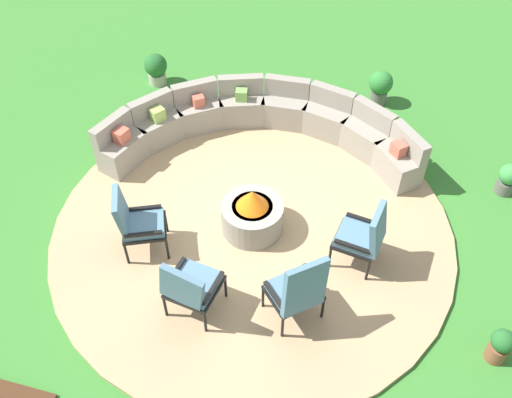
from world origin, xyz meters
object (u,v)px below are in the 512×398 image
Objects in this scene: lounge_chair_front_left at (136,221)px; lounge_chair_back_left at (298,290)px; fire_pit at (252,214)px; lounge_chair_back_right at (364,235)px; potted_plant_1 at (501,345)px; potted_plant_2 at (156,68)px; lounge_chair_front_right at (190,286)px; potted_plant_3 at (380,86)px; curved_stone_bench at (261,125)px; potted_plant_0 at (508,178)px.

lounge_chair_front_left is 0.90× the size of lounge_chair_back_left.
lounge_chair_back_right is at bearing -7.21° from fire_pit.
lounge_chair_back_left is at bearing -54.66° from fire_pit.
potted_plant_1 is at bearing 61.40° from lounge_chair_front_left.
lounge_chair_back_right reaches higher than potted_plant_2.
lounge_chair_back_right is at bearing -37.76° from potted_plant_2.
lounge_chair_front_right is at bearing -174.61° from potted_plant_1.
lounge_chair_front_right reaches higher than potted_plant_3.
curved_stone_bench is 3.45m from lounge_chair_back_left.
potted_plant_3 is (-1.92, 4.75, 0.08)m from potted_plant_1.
lounge_chair_front_right reaches higher than curved_stone_bench.
fire_pit is 1.93m from curved_stone_bench.
lounge_chair_back_left is at bearing 158.95° from lounge_chair_back_right.
potted_plant_2 is at bearing 144.50° from potted_plant_1.
potted_plant_1 is at bearing -93.96° from potted_plant_0.
lounge_chair_back_left is 1.15× the size of lounge_chair_back_right.
lounge_chair_back_left is at bearing -67.95° from curved_stone_bench.
lounge_chair_front_left is 1.02× the size of lounge_chair_front_right.
potted_plant_0 is at bearing 93.75° from lounge_chair_front_left.
potted_plant_3 is (1.78, 1.66, -0.03)m from curved_stone_bench.
potted_plant_1 is (-0.20, -2.95, 0.00)m from potted_plant_0.
curved_stone_bench reaches higher than potted_plant_1.
lounge_chair_front_left reaches higher than lounge_chair_back_right.
potted_plant_1 is 7.40m from potted_plant_2.
lounge_chair_back_left is (1.29, -3.19, 0.26)m from curved_stone_bench.
lounge_chair_front_right is 2.34m from lounge_chair_back_right.
lounge_chair_back_right is 5.41m from potted_plant_2.
lounge_chair_front_right reaches higher than lounge_chair_back_right.
lounge_chair_back_right reaches higher than potted_plant_0.
fire_pit is 3.53m from potted_plant_1.
potted_plant_3 reaches higher than potted_plant_1.
curved_stone_bench is 2.86m from lounge_chair_back_right.
lounge_chair_back_left is 1.27m from lounge_chair_back_right.
lounge_chair_front_left is at bearing 174.67° from potted_plant_1.
fire_pit is at bearing -48.96° from potted_plant_2.
curved_stone_bench is at bearing 68.91° from lounge_chair_back_left.
curved_stone_bench is 3.91m from potted_plant_0.
potted_plant_3 is (2.79, 4.31, -0.25)m from lounge_chair_front_left.
lounge_chair_back_right is 1.70× the size of potted_plant_2.
lounge_chair_back_right is 1.59× the size of potted_plant_3.
fire_pit is 1.69× the size of potted_plant_1.
lounge_chair_back_right is (0.65, 1.09, -0.05)m from lounge_chair_back_left.
lounge_chair_back_right is 3.77m from potted_plant_3.
potted_plant_2 is (-2.71, 3.11, -0.02)m from fire_pit.
lounge_chair_back_left is 2.24× the size of potted_plant_0.
curved_stone_bench is 7.75× the size of potted_plant_3.
lounge_chair_front_left reaches higher than curved_stone_bench.
fire_pit is 0.83× the size of lounge_chair_front_left.
fire_pit is 1.60m from lounge_chair_front_right.
fire_pit is 1.61m from lounge_chair_back_left.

